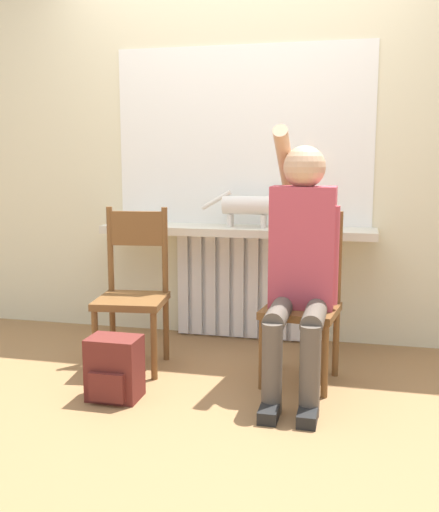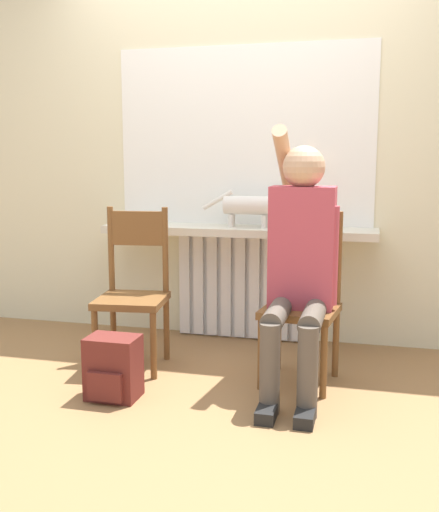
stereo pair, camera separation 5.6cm
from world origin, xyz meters
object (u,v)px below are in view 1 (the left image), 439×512
person (301,257)px  cat (249,206)px  backpack (114,369)px  chair_left (133,289)px  chair_right (303,299)px

person → cat: (-0.41, 0.69, 0.21)m
cat → backpack: bearing=-114.6°
chair_left → person: person is taller
chair_left → chair_right: (0.99, -0.00, 0.00)m
person → chair_right: bearing=87.7°
chair_left → chair_right: size_ratio=1.00×
person → chair_left: bearing=173.5°
person → cat: size_ratio=2.64×
chair_right → backpack: chair_right is taller
backpack → chair_left: bearing=99.9°
chair_left → person: bearing=-13.5°
person → backpack: size_ratio=4.30×
person → cat: 0.83m
person → cat: bearing=120.5°
person → backpack: bearing=-156.9°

